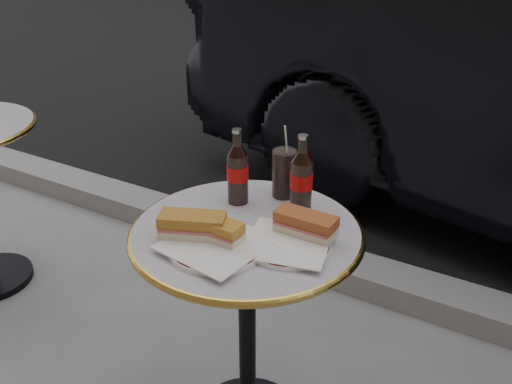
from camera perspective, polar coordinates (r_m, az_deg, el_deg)
The scene contains 11 objects.
asphalt_road at distance 6.32m, azimuth 23.81°, elevation 10.87°, with size 40.00×8.00×0.00m, color black.
curb at distance 2.56m, azimuth 9.77°, elevation -8.02°, with size 40.00×0.20×0.12m, color gray.
bistro_table at distance 1.72m, azimuth -0.87°, elevation -14.30°, with size 0.62×0.62×0.73m, color #BAB2C4, non-canonical shape.
plate_left at distance 1.42m, azimuth -3.96°, elevation -5.45°, with size 0.24×0.24×0.01m, color white.
plate_right at distance 1.43m, azimuth 3.19°, elevation -5.34°, with size 0.21×0.21×0.01m, color white.
sandwich_left_a at distance 1.44m, azimuth -6.36°, elevation -3.41°, with size 0.17×0.08×0.06m, color #AA732B.
sandwich_left_b at distance 1.43m, azimuth -4.03°, elevation -3.81°, with size 0.14×0.07×0.05m, color #B67C2E.
sandwich_right at distance 1.45m, azimuth 4.99°, elevation -3.30°, with size 0.16×0.07×0.05m, color #9F4F28.
cola_bottle_left at distance 1.59m, azimuth -1.86°, elevation 2.58°, with size 0.06×0.06×0.22m, color black, non-canonical shape.
cola_bottle_right at distance 1.54m, azimuth 4.59°, elevation 1.81°, with size 0.06×0.06×0.23m, color black, non-canonical shape.
cola_glass at distance 1.64m, azimuth 2.82°, elevation 1.89°, with size 0.07×0.07×0.14m, color black.
Camera 1 is at (0.68, -1.10, 1.50)m, focal length 40.00 mm.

